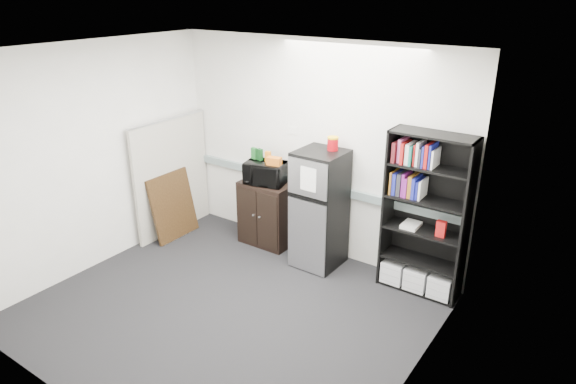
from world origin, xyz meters
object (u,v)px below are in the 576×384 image
at_px(bookshelf, 425,217).
at_px(cubicle_partition, 172,176).
at_px(cabinet, 267,213).
at_px(refrigerator, 319,209).
at_px(microwave, 266,173).

xyz_separation_m(bookshelf, cubicle_partition, (-3.43, -0.49, -0.10)).
height_order(cubicle_partition, cabinet, cubicle_partition).
distance_m(cubicle_partition, refrigerator, 2.19).
height_order(cubicle_partition, refrigerator, cubicle_partition).
relative_size(bookshelf, microwave, 3.59).
bearing_deg(cubicle_partition, bookshelf, 8.06).
bearing_deg(cabinet, microwave, -90.00).
xyz_separation_m(cubicle_partition, microwave, (1.31, 0.40, 0.20)).
relative_size(cubicle_partition, microwave, 3.14).
bearing_deg(cubicle_partition, microwave, 17.16).
distance_m(bookshelf, cubicle_partition, 3.46).
height_order(bookshelf, refrigerator, bookshelf).
bearing_deg(cabinet, refrigerator, -5.36).
height_order(bookshelf, cubicle_partition, bookshelf).
distance_m(bookshelf, cabinet, 2.17).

